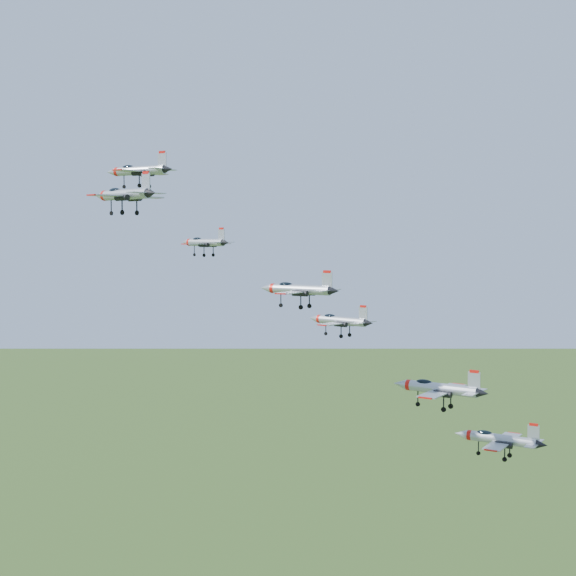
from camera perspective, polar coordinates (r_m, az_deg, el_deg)
The scene contains 7 objects.
jet_lead at distance 136.35m, azimuth -10.63°, elevation 8.22°, with size 13.93×11.42×3.74m.
jet_left_high at distance 123.26m, azimuth -5.98°, elevation 3.26°, with size 10.44×8.80×2.81m.
jet_right_high at distance 102.14m, azimuth -11.61°, elevation 6.54°, with size 12.24×10.33×3.30m.
jet_left_low at distance 113.99m, azimuth 3.67°, elevation -2.31°, with size 11.23×9.44×3.02m.
jet_right_low at distance 101.44m, azimuth 0.69°, elevation -0.08°, with size 11.72×9.66×3.13m.
jet_trail at distance 105.53m, azimuth 10.64°, elevation -7.00°, with size 13.13×10.87×3.51m.
jet_extra at distance 112.82m, azimuth 14.74°, elevation -10.33°, with size 12.68×10.45×3.39m.
Camera 1 is at (64.13, -96.66, 140.65)m, focal length 50.00 mm.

